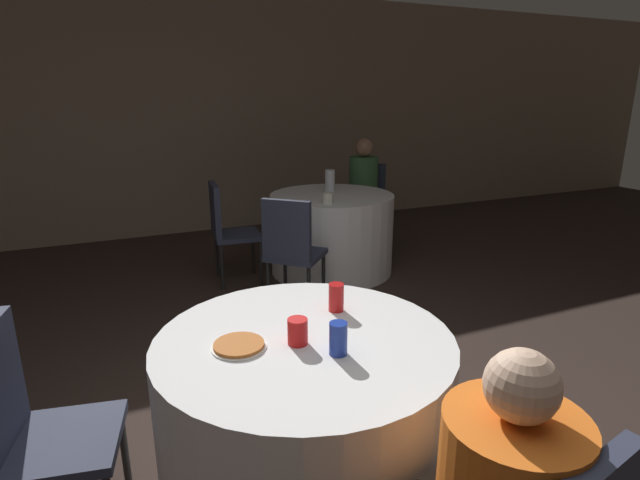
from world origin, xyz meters
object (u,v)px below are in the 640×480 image
table_near (305,421)px  bottle_far (330,182)px  table_far (332,233)px  soda_can_blue (338,339)px  soda_can_red (336,297)px  chair_near_west (29,421)px  chair_far_west (226,224)px  chair_far_southwest (291,245)px  person_green_jacket (361,195)px  pizza_plate_near (239,345)px  chair_far_northeast (366,197)px

table_near → bottle_far: bearing=63.2°
table_far → soda_can_blue: 2.99m
soda_can_blue → soda_can_red: same height
chair_near_west → chair_far_west: same height
table_far → chair_far_southwest: bearing=-133.3°
soda_can_blue → soda_can_red: 0.37m
soda_can_red → bottle_far: 2.65m
person_green_jacket → bottle_far: (-0.60, -0.49, 0.26)m
chair_near_west → bottle_far: 3.33m
table_far → soda_can_red: bearing=-114.7°
table_near → chair_far_west: 2.64m
pizza_plate_near → table_near: bearing=-6.2°
chair_far_southwest → soda_can_blue: size_ratio=7.43×
table_far → chair_near_west: bearing=-134.2°
chair_near_west → chair_far_southwest: size_ratio=1.00×
table_near → chair_far_northeast: size_ratio=1.28×
table_near → soda_can_red: size_ratio=9.49×
table_far → chair_far_southwest: 1.00m
chair_far_west → bottle_far: (1.00, -0.02, 0.32)m
person_green_jacket → bottle_far: bearing=86.9°
table_near → person_green_jacket: person_green_jacket is taller
pizza_plate_near → soda_can_blue: (0.31, -0.19, 0.05)m
table_near → person_green_jacket: 3.63m
table_near → soda_can_blue: 0.47m
table_near → table_far: size_ratio=1.00×
bottle_far → soda_can_red: bearing=-114.3°
person_green_jacket → chair_far_west: bearing=63.8°
chair_far_southwest → soda_can_blue: (-0.55, -1.97, 0.27)m
chair_near_west → soda_can_red: size_ratio=7.43×
person_green_jacket → bottle_far: 0.82m
table_near → soda_can_red: soda_can_red is taller
soda_can_red → soda_can_blue: bearing=-114.4°
chair_near_west → soda_can_blue: chair_near_west is taller
table_far → chair_far_southwest: size_ratio=1.27×
table_far → person_green_jacket: 0.85m
chair_far_west → chair_far_northeast: size_ratio=1.00×
table_near → chair_far_southwest: (0.62, 1.80, 0.17)m
chair_far_southwest → chair_far_west: bearing=154.0°
table_near → person_green_jacket: size_ratio=0.97×
chair_near_west → chair_far_west: (1.29, 2.43, 0.00)m
soda_can_blue → soda_can_red: bearing=65.6°
table_near → soda_can_blue: soda_can_blue is taller
table_near → chair_near_west: 1.01m
pizza_plate_near → person_green_jacket: bearing=54.8°
table_far → person_green_jacket: bearing=42.5°
bottle_far → table_near: bearing=-116.8°
pizza_plate_near → soda_can_blue: bearing=-31.0°
chair_far_west → person_green_jacket: size_ratio=0.76×
chair_near_west → pizza_plate_near: size_ratio=4.41×
table_near → chair_near_west: chair_near_west is taller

